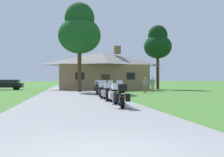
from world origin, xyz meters
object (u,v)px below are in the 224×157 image
motorcycle_blue_second_in_row (114,94)px  parked_black_suv_far_left (6,84)px  motorcycle_white_farthest_in_row (98,88)px  bystander_gray_shirt_beside_signpost (145,84)px  motorcycle_black_third_in_row (107,92)px  tree_by_lodge_front (80,31)px  tree_right_of_lodge (158,44)px  bystander_gray_shirt_near_lodge (152,84)px  motorcycle_orange_nearest_to_camera (121,96)px  motorcycle_silver_fourth_in_row (102,90)px  motorcycle_blue_fifth_in_row (100,89)px

motorcycle_blue_second_in_row → parked_black_suv_far_left: parked_black_suv_far_left is taller
motorcycle_white_farthest_in_row → bystander_gray_shirt_beside_signpost: (5.51, 3.75, 0.32)m
motorcycle_blue_second_in_row → parked_black_suv_far_left: (-10.85, 24.61, 0.17)m
motorcycle_black_third_in_row → tree_by_lodge_front: 14.64m
motorcycle_blue_second_in_row → motorcycle_white_farthest_in_row: bearing=86.9°
tree_right_of_lodge → tree_by_lodge_front: bearing=-145.7°
motorcycle_black_third_in_row → bystander_gray_shirt_near_lodge: 14.35m
tree_by_lodge_front → motorcycle_orange_nearest_to_camera: bearing=-86.2°
motorcycle_silver_fourth_in_row → tree_by_lodge_front: (-1.10, 10.75, 6.22)m
parked_black_suv_far_left → motorcycle_white_farthest_in_row: bearing=-143.3°
bystander_gray_shirt_near_lodge → parked_black_suv_far_left: size_ratio=0.36×
motorcycle_black_third_in_row → bystander_gray_shirt_near_lodge: bearing=59.9°
bystander_gray_shirt_beside_signpost → parked_black_suv_far_left: 20.09m
motorcycle_silver_fourth_in_row → bystander_gray_shirt_beside_signpost: size_ratio=1.25×
motorcycle_black_third_in_row → parked_black_suv_far_left: parked_black_suv_far_left is taller
motorcycle_blue_second_in_row → tree_by_lodge_front: size_ratio=0.21×
motorcycle_orange_nearest_to_camera → motorcycle_white_farthest_in_row: bearing=95.3°
motorcycle_orange_nearest_to_camera → motorcycle_blue_fifth_in_row: size_ratio=1.00×
motorcycle_orange_nearest_to_camera → tree_by_lodge_front: 18.76m
motorcycle_orange_nearest_to_camera → motorcycle_blue_fifth_in_row: 9.28m
bystander_gray_shirt_beside_signpost → motorcycle_black_third_in_row: bearing=-92.1°
tree_by_lodge_front → motorcycle_silver_fourth_in_row: bearing=-84.2°
tree_by_lodge_front → tree_right_of_lodge: 14.32m
bystander_gray_shirt_near_lodge → tree_by_lodge_front: size_ratio=0.17×
motorcycle_white_farthest_in_row → motorcycle_silver_fourth_in_row: bearing=-91.7°
motorcycle_blue_second_in_row → bystander_gray_shirt_near_lodge: 16.29m
motorcycle_blue_second_in_row → motorcycle_blue_fifth_in_row: 7.06m
motorcycle_blue_fifth_in_row → bystander_gray_shirt_beside_signpost: size_ratio=1.25×
motorcycle_black_third_in_row → tree_by_lodge_front: tree_by_lodge_front is taller
motorcycle_orange_nearest_to_camera → motorcycle_blue_second_in_row: same height
motorcycle_orange_nearest_to_camera → tree_right_of_lodge: tree_right_of_lodge is taller
motorcycle_orange_nearest_to_camera → motorcycle_black_third_in_row: size_ratio=1.00×
motorcycle_silver_fourth_in_row → motorcycle_blue_fifth_in_row: 2.39m
parked_black_suv_far_left → tree_by_lodge_front: bearing=-132.8°
parked_black_suv_far_left → bystander_gray_shirt_beside_signpost: bearing=-123.9°
motorcycle_black_third_in_row → tree_right_of_lodge: 24.58m
bystander_gray_shirt_beside_signpost → tree_right_of_lodge: (4.96, 10.30, 5.78)m
bystander_gray_shirt_near_lodge → tree_right_of_lodge: 11.12m
tree_right_of_lodge → motorcycle_silver_fourth_in_row: bearing=-119.7°
motorcycle_black_third_in_row → motorcycle_white_farthest_in_row: same height
motorcycle_orange_nearest_to_camera → parked_black_suv_far_left: (-10.82, 26.83, 0.17)m
bystander_gray_shirt_near_lodge → parked_black_suv_far_left: 20.40m
motorcycle_white_farthest_in_row → motorcycle_blue_second_in_row: bearing=-89.5°
bystander_gray_shirt_beside_signpost → tree_by_lodge_front: 9.34m
motorcycle_blue_fifth_in_row → motorcycle_white_farthest_in_row: 2.38m
motorcycle_silver_fourth_in_row → tree_by_lodge_front: size_ratio=0.21×
tree_right_of_lodge → motorcycle_blue_fifth_in_row: bearing=-122.7°
motorcycle_black_third_in_row → tree_right_of_lodge: size_ratio=0.22×
motorcycle_silver_fourth_in_row → tree_by_lodge_front: tree_by_lodge_front is taller
motorcycle_blue_fifth_in_row → bystander_gray_shirt_near_lodge: bystander_gray_shirt_near_lodge is taller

